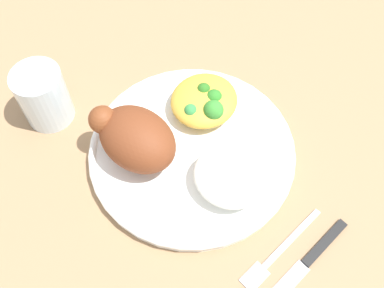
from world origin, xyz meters
name	(u,v)px	position (x,y,z in m)	size (l,w,h in m)	color
ground_plane	(192,155)	(0.00, 0.00, 0.00)	(2.00, 2.00, 0.00)	#997652
plate	(192,151)	(0.00, 0.00, 0.01)	(0.29, 0.29, 0.02)	white
roasted_chicken	(135,138)	(0.05, 0.05, 0.06)	(0.12, 0.09, 0.07)	brown
rice_pile	(229,177)	(-0.07, 0.01, 0.04)	(0.10, 0.09, 0.03)	white
mac_cheese_with_broccoli	(205,101)	(0.03, -0.06, 0.04)	(0.09, 0.10, 0.04)	gold
fork	(279,252)	(-0.17, 0.04, 0.00)	(0.03, 0.14, 0.01)	silver
knife	(306,263)	(-0.21, 0.03, 0.00)	(0.04, 0.19, 0.01)	black
water_glass	(43,96)	(0.21, 0.08, 0.04)	(0.07, 0.07, 0.09)	silver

